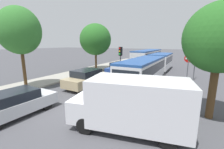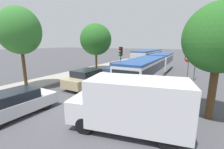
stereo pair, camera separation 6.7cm
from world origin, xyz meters
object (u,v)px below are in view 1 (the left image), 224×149
queued_car_blue (121,68)px  direction_sign_post (196,55)px  queued_car_tan (87,78)px  traffic_light (120,56)px  city_bus_rear (148,56)px  white_van (133,103)px  articulated_bus (152,65)px  tree_left_near (19,31)px  no_entry_sign (188,65)px  queued_car_silver (17,103)px  tree_left_mid (95,40)px  tree_right_near (217,40)px

queued_car_blue → direction_sign_post: 8.11m
queued_car_tan → queued_car_blue: size_ratio=0.99×
queued_car_tan → traffic_light: traffic_light is taller
city_bus_rear → white_van: (5.66, -22.80, -0.20)m
articulated_bus → tree_left_near: 13.22m
queued_car_tan → no_entry_sign: bearing=-58.3°
queued_car_silver → queued_car_tan: queued_car_tan is taller
queued_car_silver → tree_left_near: tree_left_near is taller
tree_left_mid → direction_sign_post: bearing=-1.1°
city_bus_rear → white_van: city_bus_rear is taller
queued_car_blue → no_entry_sign: no_entry_sign is taller
direction_sign_post → white_van: bearing=91.5°
city_bus_rear → queued_car_tan: (-0.22, -18.36, -0.67)m
articulated_bus → traffic_light: bearing=-40.3°
articulated_bus → direction_sign_post: direction_sign_post is taller
direction_sign_post → tree_left_near: size_ratio=0.55×
queued_car_silver → tree_left_mid: tree_left_mid is taller
city_bus_rear → tree_left_mid: bearing=159.4°
articulated_bus → traffic_light: size_ratio=4.61×
articulated_bus → tree_right_near: bearing=30.7°
city_bus_rear → no_entry_sign: 15.88m
articulated_bus → queued_car_blue: size_ratio=3.49×
articulated_bus → direction_sign_post: 4.42m
queued_car_blue → no_entry_sign: (7.32, -1.87, 1.10)m
city_bus_rear → tree_left_near: tree_left_near is taller
queued_car_blue → queued_car_tan: bearing=179.3°
queued_car_blue → tree_left_mid: bearing=77.7°
articulated_bus → city_bus_rear: city_bus_rear is taller
city_bus_rear → tree_left_near: bearing=169.5°
queued_car_silver → tree_left_near: 6.55m
articulated_bus → direction_sign_post: bearing=91.3°
queued_car_tan → direction_sign_post: 10.95m
tree_right_near → city_bus_rear: bearing=113.6°
white_van → direction_sign_post: (2.28, 11.51, 1.33)m
queued_car_silver → white_van: white_van is taller
queued_car_blue → white_van: white_van is taller
white_van → direction_sign_post: direction_sign_post is taller
articulated_bus → white_van: bearing=9.8°
direction_sign_post → traffic_light: bearing=37.5°
traffic_light → tree_left_mid: 6.65m
queued_car_tan → tree_left_mid: 9.10m
queued_car_tan → tree_left_mid: size_ratio=0.70×
direction_sign_post → tree_left_near: (-12.26, -10.07, 2.13)m
city_bus_rear → traffic_light: size_ratio=3.43×
queued_car_blue → traffic_light: 3.02m
no_entry_sign → city_bus_rear: bearing=-152.2°
no_entry_sign → queued_car_silver: bearing=-36.0°
tree_left_near → queued_car_silver: bearing=-36.4°
tree_right_near → traffic_light: bearing=144.9°
white_van → tree_left_near: tree_left_near is taller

